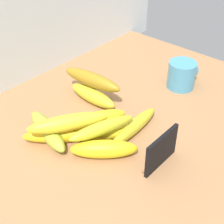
% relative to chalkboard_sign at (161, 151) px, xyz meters
% --- Properties ---
extents(counter_top, '(1.10, 0.76, 0.03)m').
position_rel_chalkboard_sign_xyz_m(counter_top, '(0.01, 0.14, -0.05)').
color(counter_top, '#A27148').
rests_on(counter_top, ground).
extents(chalkboard_sign, '(0.11, 0.02, 0.08)m').
position_rel_chalkboard_sign_xyz_m(chalkboard_sign, '(0.00, 0.00, 0.00)').
color(chalkboard_sign, black).
rests_on(chalkboard_sign, counter_top).
extents(coffee_mug, '(0.10, 0.08, 0.08)m').
position_rel_chalkboard_sign_xyz_m(coffee_mug, '(0.32, 0.14, 0.00)').
color(coffee_mug, '#4893BA').
rests_on(coffee_mug, counter_top).
extents(banana_0, '(0.14, 0.14, 0.04)m').
position_rel_chalkboard_sign_xyz_m(banana_0, '(-0.06, 0.11, -0.02)').
color(banana_0, yellow).
rests_on(banana_0, counter_top).
extents(banana_1, '(0.17, 0.16, 0.04)m').
position_rel_chalkboard_sign_xyz_m(banana_1, '(-0.09, 0.22, -0.02)').
color(banana_1, yellow).
rests_on(banana_1, counter_top).
extents(banana_2, '(0.16, 0.11, 0.04)m').
position_rel_chalkboard_sign_xyz_m(banana_2, '(0.01, 0.20, -0.02)').
color(banana_2, yellow).
rests_on(banana_2, counter_top).
extents(banana_3, '(0.09, 0.18, 0.04)m').
position_rel_chalkboard_sign_xyz_m(banana_3, '(-0.11, 0.26, -0.02)').
color(banana_3, '#A3B636').
rests_on(banana_3, counter_top).
extents(banana_4, '(0.19, 0.05, 0.03)m').
position_rel_chalkboard_sign_xyz_m(banana_4, '(0.05, 0.11, -0.02)').
color(banana_4, gold).
rests_on(banana_4, counter_top).
extents(banana_5, '(0.14, 0.13, 0.03)m').
position_rel_chalkboard_sign_xyz_m(banana_5, '(-0.02, 0.16, -0.02)').
color(banana_5, yellow).
rests_on(banana_5, counter_top).
extents(banana_6, '(0.05, 0.17, 0.04)m').
position_rel_chalkboard_sign_xyz_m(banana_6, '(0.08, 0.29, -0.02)').
color(banana_6, gold).
rests_on(banana_6, counter_top).
extents(banana_7, '(0.06, 0.19, 0.04)m').
position_rel_chalkboard_sign_xyz_m(banana_7, '(0.09, 0.30, 0.02)').
color(banana_7, olive).
rests_on(banana_7, banana_6).
extents(banana_8, '(0.17, 0.08, 0.03)m').
position_rel_chalkboard_sign_xyz_m(banana_8, '(-0.04, 0.14, 0.01)').
color(banana_8, gold).
rests_on(banana_8, banana_5).
extents(banana_9, '(0.19, 0.14, 0.04)m').
position_rel_chalkboard_sign_xyz_m(banana_9, '(-0.08, 0.21, 0.02)').
color(banana_9, yellow).
rests_on(banana_9, banana_1).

